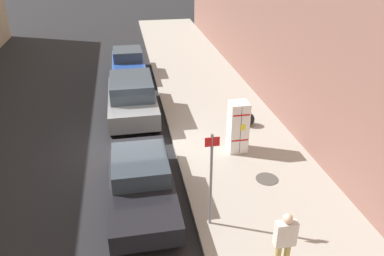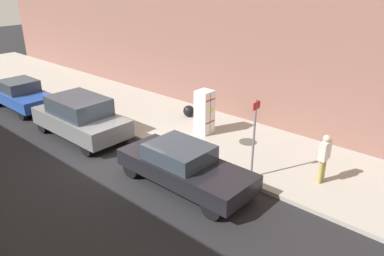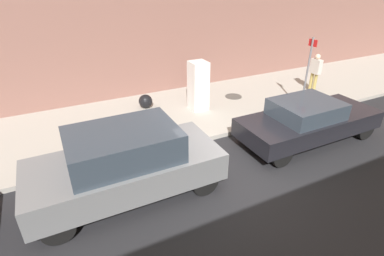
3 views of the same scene
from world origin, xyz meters
The scene contains 11 objects.
ground_plane centered at (0.00, 0.00, 0.00)m, with size 80.00×80.00×0.00m, color black.
sidewalk_slab centered at (-3.97, 0.00, 0.07)m, with size 4.59×44.00×0.14m, color #9E998E.
building_facade_near centered at (-7.25, 0.00, 5.02)m, with size 1.97×39.60×10.04m, color #7F564C.
discarded_refrigerator centered at (-3.84, 0.93, 1.06)m, with size 0.64×0.63×1.84m.
manhole_cover centered at (-4.26, 2.85, 0.15)m, with size 0.70×0.70×0.02m, color #47443F.
street_sign_post centered at (-2.04, 4.47, 1.65)m, with size 0.36×0.07×2.70m.
trash_bag centered at (-4.83, -0.84, 0.41)m, with size 0.53×0.53×0.53m, color black.
pedestrian_walking_far centered at (-3.27, 6.31, 1.09)m, with size 0.47×0.22×1.65m.
parked_hatchback_blue centered at (-0.35, -8.06, 0.74)m, with size 1.72×4.00×1.45m.
parked_suv_gray centered at (-0.35, -2.82, 0.89)m, with size 1.96×4.48×1.73m.
parked_sedan_dark centered at (-0.35, 3.00, 0.72)m, with size 1.79×4.64×1.39m.
Camera 2 is at (7.31, 10.19, 6.43)m, focal length 35.00 mm.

